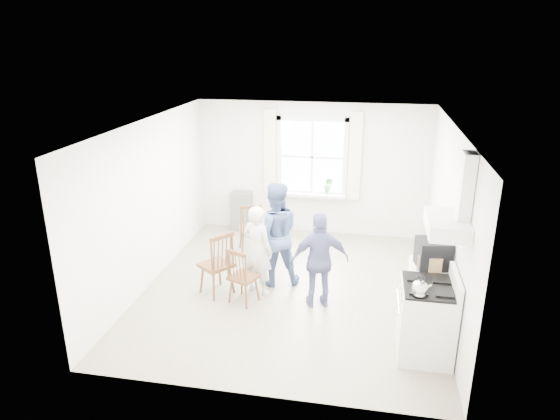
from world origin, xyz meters
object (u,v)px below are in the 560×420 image
(windsor_chair_b, at_px, (239,271))
(person_right, at_px, (320,260))
(windsor_chair_c, at_px, (220,258))
(person_mid, at_px, (275,234))
(gas_stove, at_px, (426,319))
(low_cabinet, at_px, (427,295))
(stereo_stack, at_px, (433,253))
(windsor_chair_a, at_px, (251,223))
(person_left, at_px, (258,250))

(windsor_chair_b, height_order, person_right, person_right)
(windsor_chair_c, bearing_deg, person_mid, 38.27)
(windsor_chair_b, bearing_deg, gas_stove, -16.12)
(person_right, bearing_deg, low_cabinet, 154.40)
(gas_stove, height_order, windsor_chair_c, gas_stove)
(windsor_chair_b, distance_m, windsor_chair_c, 0.42)
(stereo_stack, distance_m, person_right, 1.58)
(windsor_chair_b, bearing_deg, person_mid, 64.60)
(gas_stove, distance_m, windsor_chair_a, 3.83)
(person_mid, bearing_deg, person_right, 125.38)
(person_mid, bearing_deg, low_cabinet, 142.30)
(windsor_chair_a, bearing_deg, windsor_chair_c, -92.90)
(windsor_chair_b, bearing_deg, person_right, 9.97)
(windsor_chair_a, xyz_separation_m, person_mid, (0.65, -1.03, 0.25))
(windsor_chair_a, bearing_deg, windsor_chair_b, -81.49)
(gas_stove, height_order, person_left, person_left)
(windsor_chair_b, relative_size, person_mid, 0.53)
(stereo_stack, xyz_separation_m, person_left, (-2.48, 0.52, -0.38))
(stereo_stack, bearing_deg, windsor_chair_c, 174.28)
(low_cabinet, xyz_separation_m, person_right, (-1.49, 0.25, 0.27))
(person_left, distance_m, person_mid, 0.43)
(windsor_chair_b, xyz_separation_m, person_mid, (0.37, 0.79, 0.29))
(gas_stove, relative_size, person_left, 0.79)
(low_cabinet, bearing_deg, gas_stove, -95.68)
(windsor_chair_c, distance_m, person_left, 0.58)
(stereo_stack, height_order, person_left, person_left)
(gas_stove, relative_size, windsor_chair_a, 1.16)
(person_left, distance_m, person_right, 1.00)
(windsor_chair_c, bearing_deg, person_left, 21.87)
(gas_stove, relative_size, person_right, 0.78)
(person_right, bearing_deg, stereo_stack, 152.87)
(stereo_stack, height_order, person_mid, person_mid)
(gas_stove, bearing_deg, stereo_stack, 82.36)
(gas_stove, bearing_deg, windsor_chair_b, 163.88)
(windsor_chair_a, bearing_deg, person_right, -48.66)
(person_right, bearing_deg, windsor_chair_c, -16.69)
(stereo_stack, xyz_separation_m, person_right, (-1.51, 0.29, -0.37))
(windsor_chair_b, height_order, person_mid, person_mid)
(gas_stove, xyz_separation_m, person_mid, (-2.20, 1.53, 0.35))
(gas_stove, xyz_separation_m, person_right, (-1.42, 0.95, 0.24))
(windsor_chair_c, distance_m, person_mid, 0.95)
(windsor_chair_a, height_order, windsor_chair_c, windsor_chair_c)
(gas_stove, relative_size, windsor_chair_b, 1.26)
(stereo_stack, bearing_deg, person_mid, 159.05)
(windsor_chair_a, height_order, windsor_chair_b, windsor_chair_a)
(windsor_chair_b, xyz_separation_m, person_right, (1.15, 0.20, 0.18))
(stereo_stack, relative_size, windsor_chair_c, 0.46)
(person_mid, bearing_deg, stereo_stack, 141.47)
(person_mid, distance_m, person_right, 0.98)
(low_cabinet, bearing_deg, stereo_stack, -67.66)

